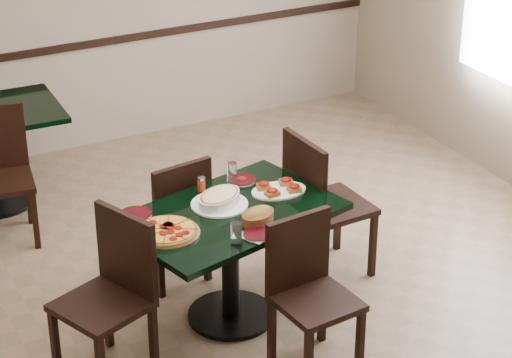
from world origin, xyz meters
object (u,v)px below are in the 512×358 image
lasagna_casserole (219,198)px  bread_basket (258,216)px  pepperoni_pizza (166,231)px  chair_near (308,285)px  bruschetta_platter (279,188)px  main_table (230,238)px  chair_left (113,287)px  chair_far (175,215)px  chair_right (319,198)px

lasagna_casserole → bread_basket: bearing=-98.0°
pepperoni_pizza → bread_basket: size_ratio=1.46×
chair_near → bruschetta_platter: size_ratio=2.41×
bread_basket → chair_near: bearing=-95.7°
lasagna_casserole → bruschetta_platter: (0.40, -0.01, -0.02)m
lasagna_casserole → bruschetta_platter: lasagna_casserole is taller
main_table → chair_left: size_ratio=1.47×
pepperoni_pizza → bread_basket: 0.54m
main_table → lasagna_casserole: lasagna_casserole is taller
bread_basket → bruschetta_platter: (0.29, 0.28, -0.02)m
chair_left → pepperoni_pizza: (0.36, 0.07, 0.22)m
pepperoni_pizza → lasagna_casserole: bearing=22.9°
chair_near → bread_basket: size_ratio=3.43×
pepperoni_pizza → bread_basket: (0.53, -0.11, 0.02)m
lasagna_casserole → chair_left: bearing=169.3°
chair_far → bread_basket: size_ratio=3.41×
main_table → lasagna_casserole: bearing=87.3°
chair_right → bruschetta_platter: size_ratio=2.69×
chair_far → chair_left: bearing=37.1°
chair_right → lasagna_casserole: size_ratio=2.72×
chair_near → chair_right: size_ratio=0.90×
main_table → chair_right: size_ratio=1.41×
bread_basket → bruschetta_platter: 0.41m
pepperoni_pizza → bread_basket: bearing=-12.1°
chair_left → bruschetta_platter: bearing=79.9°
main_table → chair_left: 0.82m
pepperoni_pizza → bread_basket: bread_basket is taller
main_table → pepperoni_pizza: bearing=176.3°
chair_near → pepperoni_pizza: 0.86m
chair_right → bruschetta_platter: (-0.36, -0.11, 0.20)m
chair_near → chair_left: bearing=151.1°
chair_far → lasagna_casserole: (0.11, -0.44, 0.29)m
chair_far → chair_near: 1.17m
main_table → chair_near: 0.62m
chair_far → chair_left: 0.96m
main_table → chair_right: 0.77m
chair_right → bruschetta_platter: chair_right is taller
main_table → bruschetta_platter: size_ratio=3.80×
main_table → chair_far: (-0.13, 0.54, -0.07)m
chair_near → chair_far: bearing=101.2°
pepperoni_pizza → bruschetta_platter: bruschetta_platter is taller
lasagna_casserole → bread_basket: (0.11, -0.29, -0.01)m
bruschetta_platter → main_table: bearing=-160.1°
chair_left → lasagna_casserole: chair_left is taller
chair_left → lasagna_casserole: bearing=86.2°
chair_far → lasagna_casserole: chair_far is taller
main_table → lasagna_casserole: 0.25m
chair_near → chair_left: chair_left is taller
chair_far → chair_right: chair_right is taller
chair_far → pepperoni_pizza: 0.74m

